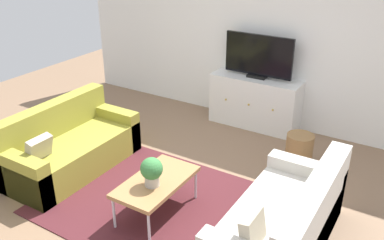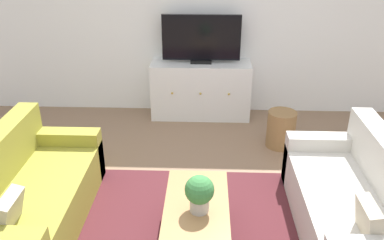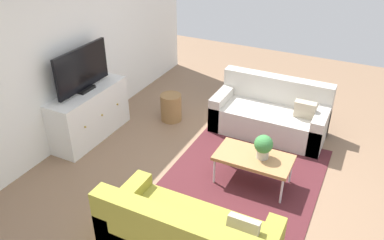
% 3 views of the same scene
% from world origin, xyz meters
% --- Properties ---
extents(ground_plane, '(10.00, 10.00, 0.00)m').
position_xyz_m(ground_plane, '(0.00, 0.00, 0.00)').
color(ground_plane, '#84664C').
extents(wall_back, '(6.40, 0.12, 2.70)m').
position_xyz_m(wall_back, '(0.00, 2.55, 1.35)').
color(wall_back, white).
rests_on(wall_back, ground_plane).
extents(area_rug, '(2.50, 1.90, 0.01)m').
position_xyz_m(area_rug, '(0.00, -0.15, 0.01)').
color(area_rug, '#4C1E23').
rests_on(area_rug, ground_plane).
extents(couch_left_side, '(0.81, 1.69, 0.83)m').
position_xyz_m(couch_left_side, '(-1.43, -0.10, 0.28)').
color(couch_left_side, olive).
rests_on(couch_left_side, ground_plane).
extents(couch_right_side, '(0.81, 1.69, 0.83)m').
position_xyz_m(couch_right_side, '(1.43, -0.10, 0.28)').
color(couch_right_side, beige).
rests_on(couch_right_side, ground_plane).
extents(coffee_table, '(0.52, 0.94, 0.41)m').
position_xyz_m(coffee_table, '(0.07, -0.28, 0.38)').
color(coffee_table, '#A37547').
rests_on(coffee_table, ground_plane).
extents(potted_plant, '(0.23, 0.23, 0.31)m').
position_xyz_m(potted_plant, '(0.09, -0.37, 0.59)').
color(potted_plant, '#B7B2A8').
rests_on(potted_plant, coffee_table).
extents(tv_console, '(1.34, 0.47, 0.77)m').
position_xyz_m(tv_console, '(0.05, 2.27, 0.39)').
color(tv_console, white).
rests_on(tv_console, ground_plane).
extents(flat_screen_tv, '(1.03, 0.16, 0.64)m').
position_xyz_m(flat_screen_tv, '(0.05, 2.29, 1.09)').
color(flat_screen_tv, black).
rests_on(flat_screen_tv, tv_console).
extents(wicker_basket, '(0.34, 0.34, 0.45)m').
position_xyz_m(wicker_basket, '(1.04, 1.44, 0.22)').
color(wicker_basket, olive).
rests_on(wicker_basket, ground_plane).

